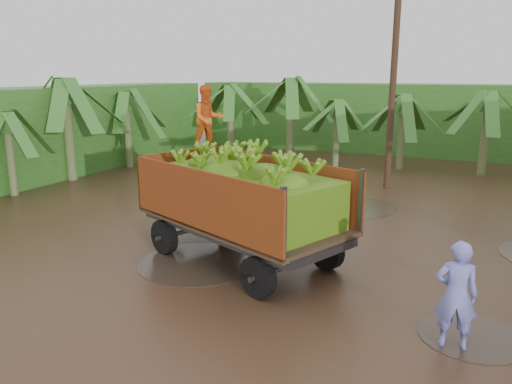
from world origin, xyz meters
The scene contains 7 objects.
ground centered at (0.00, 0.00, 0.00)m, with size 100.00×100.00×0.00m, color black.
hedge_north centered at (-2.00, 16.00, 1.80)m, with size 22.00×3.00×3.60m, color #2D661E.
hedge_west centered at (-14.00, 4.00, 1.80)m, with size 3.00×18.00×3.60m, color #2D661E.
banana_trailer centered at (-2.24, -1.76, 1.48)m, with size 6.79×4.00×3.90m.
man_blue centered at (2.43, -3.62, 0.88)m, with size 0.64×0.42×1.75m, color #7A7EDF.
utility_pole centered at (-0.71, 7.14, 3.97)m, with size 1.20×0.24×7.83m.
banana_plants centered at (-5.24, 7.19, 1.79)m, with size 24.61×20.36×4.09m.
Camera 1 is at (2.69, -11.32, 4.20)m, focal length 35.00 mm.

